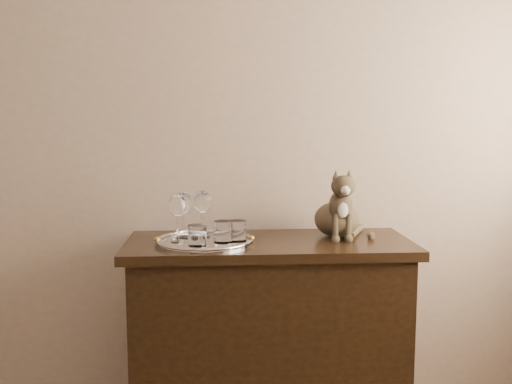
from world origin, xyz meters
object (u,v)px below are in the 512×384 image
wine_glass_b (202,214)px  tumbler_a (223,232)px  tumbler_c (237,231)px  sideboard (269,337)px  wine_glass_a (183,215)px  wine_glass_c (178,218)px  tray (205,242)px  tumbler_b (197,235)px  cat (337,202)px

wine_glass_b → tumbler_a: wine_glass_b is taller
wine_glass_b → tumbler_c: wine_glass_b is taller
sideboard → wine_glass_a: size_ratio=6.09×
wine_glass_c → tumbler_a: size_ratio=2.22×
tray → tumbler_c: (0.13, -0.01, 0.05)m
wine_glass_b → tumbler_a: (0.09, -0.12, -0.06)m
tumbler_a → tumbler_b: bearing=-152.6°
wine_glass_a → sideboard: bearing=-7.7°
tray → tumbler_c: bearing=-4.1°
sideboard → tumbler_b: (-0.30, -0.11, 0.47)m
tumbler_c → tumbler_a: bearing=-159.8°
sideboard → wine_glass_b: 0.60m
sideboard → tumbler_a: (-0.19, -0.06, 0.48)m
tray → wine_glass_b: (-0.01, 0.09, 0.10)m
wine_glass_c → tumbler_c: size_ratio=2.30×
sideboard → wine_glass_c: 0.65m
sideboard → wine_glass_b: size_ratio=6.02×
tumbler_b → tumbler_c: (0.16, 0.08, 0.00)m
tumbler_a → wine_glass_c: bearing=169.9°
tray → tumbler_c: 0.14m
tumbler_c → sideboard: bearing=16.4°
wine_glass_c → tumbler_a: (0.19, -0.03, -0.05)m
tumbler_a → wine_glass_b: bearing=126.9°
tumbler_b → tumbler_c: bearing=24.9°
tray → tumbler_b: bearing=-107.9°
tray → wine_glass_c: 0.15m
sideboard → wine_glass_b: (-0.28, 0.06, 0.53)m
wine_glass_a → wine_glass_b: (0.08, 0.01, 0.00)m
sideboard → tumbler_a: size_ratio=13.58×
wine_glass_a → wine_glass_b: bearing=4.4°
sideboard → tumbler_c: 0.50m
sideboard → tumbler_b: tumbler_b is taller
wine_glass_a → wine_glass_c: 0.08m
tumbler_a → cat: 0.52m
sideboard → cat: cat is taller
wine_glass_a → tumbler_a: size_ratio=2.23×
sideboard → tumbler_a: tumbler_a is taller
tray → tumbler_a: 0.10m
wine_glass_a → tumbler_c: size_ratio=2.31×
tray → tumbler_b: 0.10m
wine_glass_a → cat: (0.66, 0.02, 0.04)m
tray → wine_glass_a: size_ratio=2.03×
wine_glass_b → tumbler_c: bearing=-33.1°
sideboard → wine_glass_c: size_ratio=6.11×
wine_glass_b → tumbler_b: 0.18m
tray → cat: cat is taller
tray → tumbler_b: (-0.03, -0.08, 0.05)m
tray → tumbler_b: size_ratio=4.78×
tray → wine_glass_b: wine_glass_b is taller
tumbler_a → tumbler_c: 0.06m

